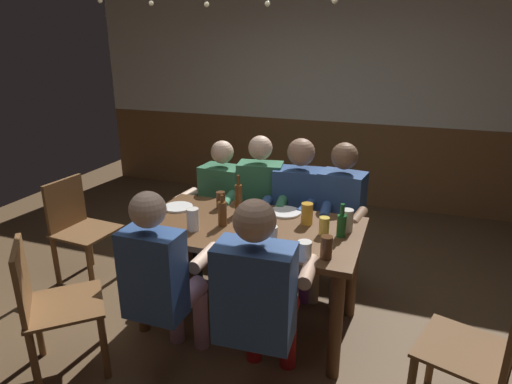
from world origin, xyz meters
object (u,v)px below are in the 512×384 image
person_3 (338,214)px  pint_glass_1 (326,247)px  person_1 (259,205)px  pint_glass_0 (324,226)px  plate_1 (178,207)px  person_5 (258,293)px  chair_empty_near_right (49,304)px  condiment_caddy (260,223)px  pint_glass_8 (271,238)px  pint_glass_2 (250,227)px  person_0 (220,202)px  person_4 (162,277)px  chair_empty_far_end (482,352)px  plate_0 (285,212)px  bottle_0 (222,213)px  pint_glass_5 (304,251)px  bottle_2 (239,198)px  bottle_1 (341,224)px  chair_empty_near_left (79,227)px  pint_glass_7 (307,214)px  pint_glass_6 (193,219)px  dining_table (249,242)px  pint_glass_4 (347,220)px  person_2 (298,207)px  table_candle (155,211)px  pint_glass_3 (221,200)px

person_3 → pint_glass_1: bearing=102.6°
person_1 → pint_glass_0: 0.92m
person_1 → pint_glass_1: 1.21m
plate_1 → pint_glass_1: 1.28m
person_5 → chair_empty_near_right: (-1.25, -0.22, -0.21)m
condiment_caddy → pint_glass_8: pint_glass_8 is taller
pint_glass_2 → plate_1: bearing=157.0°
person_0 → plate_1: person_0 is taller
person_1 → chair_empty_near_right: size_ratio=1.41×
person_5 → person_1: bearing=106.0°
chair_empty_near_right → plate_1: size_ratio=3.99×
person_4 → chair_empty_far_end: person_4 is taller
chair_empty_near_right → plate_0: size_ratio=3.79×
bottle_0 → pint_glass_5: (0.64, -0.29, -0.03)m
chair_empty_far_end → plate_1: size_ratio=3.99×
bottle_2 → pint_glass_5: 0.82m
person_5 → bottle_0: size_ratio=5.67×
bottle_2 → pint_glass_2: 0.42m
condiment_caddy → bottle_2: bearing=142.7°
condiment_caddy → pint_glass_1: size_ratio=1.01×
bottle_1 → plate_0: bearing=149.8°
bottle_0 → pint_glass_2: (0.24, -0.11, -0.02)m
person_0 → pint_glass_1: (1.11, -0.95, 0.19)m
chair_empty_near_left → pint_glass_7: size_ratio=5.88×
person_3 → chair_empty_near_right: 2.12m
condiment_caddy → pint_glass_2: size_ratio=1.05×
person_3 → pint_glass_5: 1.02m
plate_0 → plate_1: bearing=-167.6°
chair_empty_far_end → pint_glass_6: bearing=99.1°
condiment_caddy → dining_table: bearing=-170.7°
condiment_caddy → plate_0: size_ratio=0.60×
bottle_2 → pint_glass_6: (-0.18, -0.37, -0.04)m
pint_glass_2 → pint_glass_7: (0.29, 0.33, 0.01)m
dining_table → pint_glass_4: 0.68m
plate_1 → pint_glass_2: size_ratio=1.65×
person_4 → chair_empty_near_left: 1.50m
bottle_1 → bottle_2: bearing=169.5°
dining_table → bottle_1: bearing=3.6°
pint_glass_1 → pint_glass_2: pint_glass_1 is taller
pint_glass_1 → plate_1: bearing=160.9°
person_2 → condiment_caddy: (-0.10, -0.65, 0.11)m
chair_empty_near_right → plate_1: (0.33, 1.00, 0.31)m
pint_glass_0 → pint_glass_2: 0.48m
table_candle → pint_glass_4: pint_glass_4 is taller
person_2 → pint_glass_5: size_ratio=10.79×
bottle_0 → chair_empty_near_right: bearing=-134.1°
person_5 → pint_glass_3: bearing=121.1°
person_5 → chair_empty_near_left: (-1.89, 0.77, -0.21)m
table_candle → pint_glass_3: (0.38, 0.31, 0.02)m
chair_empty_near_left → pint_glass_8: size_ratio=5.94×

